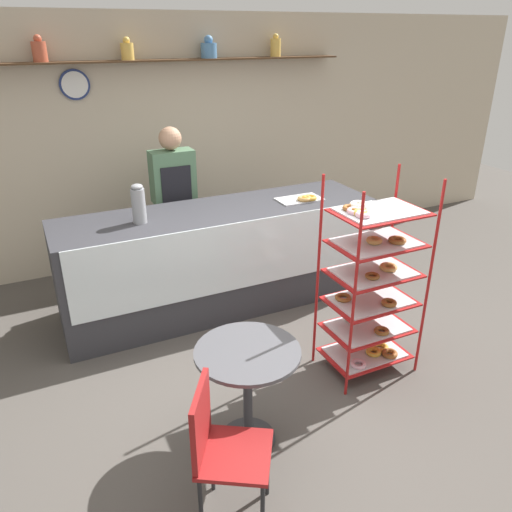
% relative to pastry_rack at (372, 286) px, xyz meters
% --- Properties ---
extents(ground_plane, '(14.00, 14.00, 0.00)m').
position_rel_pastry_rack_xyz_m(ground_plane, '(-0.66, 0.22, -0.74)').
color(ground_plane, '#4C4742').
extents(back_wall, '(10.00, 0.30, 2.70)m').
position_rel_pastry_rack_xyz_m(back_wall, '(-0.66, 2.88, 0.63)').
color(back_wall, beige).
rests_on(back_wall, ground_plane).
extents(display_counter, '(3.00, 0.80, 1.00)m').
position_rel_pastry_rack_xyz_m(display_counter, '(-0.66, 1.45, -0.24)').
color(display_counter, '#333338').
rests_on(display_counter, ground_plane).
extents(pastry_rack, '(0.70, 0.49, 1.59)m').
position_rel_pastry_rack_xyz_m(pastry_rack, '(0.00, 0.00, 0.00)').
color(pastry_rack, '#A51919').
rests_on(pastry_rack, ground_plane).
extents(person_worker, '(0.43, 0.23, 1.67)m').
position_rel_pastry_rack_xyz_m(person_worker, '(-0.89, 2.08, 0.18)').
color(person_worker, '#282833').
rests_on(person_worker, ground_plane).
extents(cafe_table, '(0.66, 0.66, 0.71)m').
position_rel_pastry_rack_xyz_m(cafe_table, '(-1.19, -0.32, -0.20)').
color(cafe_table, '#262628').
rests_on(cafe_table, ground_plane).
extents(cafe_chair, '(0.52, 0.52, 0.87)m').
position_rel_pastry_rack_xyz_m(cafe_chair, '(-1.56, -0.78, -0.20)').
color(cafe_chair, black).
rests_on(cafe_chair, ground_plane).
extents(coffee_carafe, '(0.12, 0.12, 0.34)m').
position_rel_pastry_rack_xyz_m(coffee_carafe, '(-1.40, 1.41, 0.43)').
color(coffee_carafe, gray).
rests_on(coffee_carafe, display_counter).
extents(donut_tray_counter, '(0.44, 0.27, 0.05)m').
position_rel_pastry_rack_xyz_m(donut_tray_counter, '(0.18, 1.34, 0.28)').
color(donut_tray_counter, silver).
rests_on(donut_tray_counter, display_counter).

